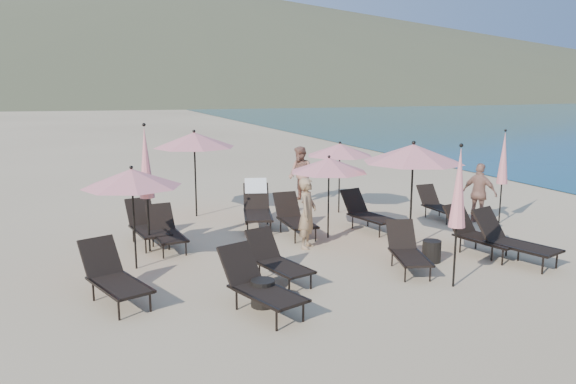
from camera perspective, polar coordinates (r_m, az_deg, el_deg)
name	(u,v)px	position (r m, az deg, el deg)	size (l,w,h in m)	color
ground	(394,276)	(11.25, 10.75, -8.38)	(800.00, 800.00, 0.00)	#D6BA8C
volcanic_headland	(214,42)	(321.79, -7.48, 14.91)	(690.00, 690.00, 55.00)	brown
lounger_0	(113,276)	(10.13, -17.31, -8.13)	(1.17, 1.83, 0.99)	black
lounger_1	(259,284)	(9.32, -2.98, -9.31)	(1.16, 1.83, 0.98)	black
lounger_2	(277,259)	(10.68, -1.12, -6.87)	(0.97, 1.65, 0.90)	black
lounger_3	(407,250)	(11.55, 12.03, -5.76)	(1.00, 1.64, 0.88)	black
lounger_4	(479,233)	(13.02, 18.82, -3.97)	(1.03, 1.84, 1.00)	black
lounger_5	(512,239)	(12.70, 21.81, -4.47)	(1.17, 1.90, 1.03)	black
lounger_6	(166,230)	(13.03, -12.31, -3.79)	(0.73, 1.63, 0.91)	black
lounger_7	(147,225)	(13.54, -14.15, -3.22)	(0.89, 1.75, 0.96)	black
lounger_8	(294,217)	(13.90, 0.60, -2.54)	(0.67, 1.67, 0.95)	black
lounger_9	(257,205)	(14.69, -3.17, -1.37)	(1.14, 1.98, 1.17)	black
lounger_10	(367,212)	(14.52, 8.03, -2.06)	(0.95, 1.75, 0.95)	black
lounger_11	(438,204)	(16.10, 15.00, -1.20)	(0.60, 1.51, 0.86)	black
umbrella_open_0	(132,178)	(11.45, -15.59, 1.39)	(1.96, 1.96, 2.11)	black
umbrella_open_1	(329,165)	(13.36, 4.18, 2.75)	(1.88, 1.88, 2.02)	black
umbrella_open_2	(413,154)	(12.80, 12.61, 3.84)	(2.27, 2.27, 2.44)	black
umbrella_open_3	(194,140)	(15.75, -9.51, 5.24)	(2.27, 2.27, 2.45)	black
umbrella_open_4	(340,150)	(16.10, 5.28, 4.30)	(1.93, 1.93, 2.08)	black
umbrella_closed_0	(459,188)	(10.48, 16.96, 0.36)	(0.31, 0.31, 2.65)	black
umbrella_closed_1	(504,158)	(15.83, 21.05, 3.21)	(0.30, 0.30, 2.52)	black
umbrella_closed_2	(146,163)	(12.57, -14.25, 2.86)	(0.33, 0.33, 2.86)	black
side_table_0	(263,293)	(9.58, -2.56, -10.22)	(0.41, 0.41, 0.46)	black
side_table_1	(432,251)	(12.22, 14.38, -5.84)	(0.39, 0.39, 0.46)	black
beachgoer_a	(307,213)	(12.70, 1.99, -2.16)	(0.59, 0.39, 1.61)	#9F7B56
beachgoer_b	(300,174)	(17.66, 1.26, 1.79)	(0.85, 0.67, 1.76)	#9F6752
beachgoer_c	(479,193)	(15.82, 18.87, -0.13)	(0.95, 0.39, 1.62)	#AA7660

